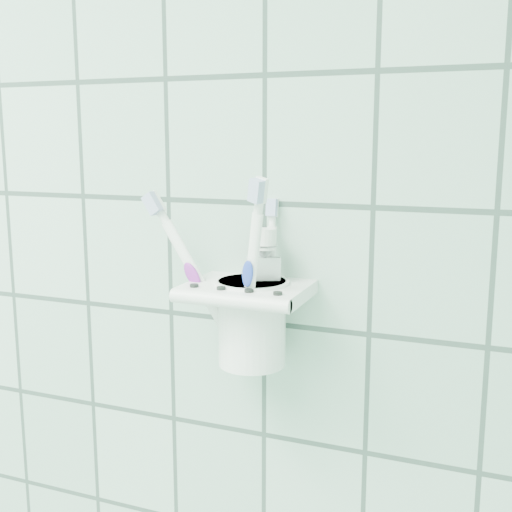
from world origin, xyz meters
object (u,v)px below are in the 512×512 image
Objects in this scene: toothbrush_blue at (266,279)px; toothpaste_tube at (262,284)px; toothbrush_orange at (241,268)px; holder_bracket at (248,292)px; toothbrush_pink at (242,265)px; cup at (252,319)px.

toothbrush_blue is 1.22× the size of toothpaste_tube.
toothpaste_tube is at bearing 78.44° from toothbrush_orange.
holder_bracket is at bearing -151.13° from toothbrush_blue.
toothbrush_pink is 0.00m from toothbrush_orange.
toothbrush_pink is (-0.00, -0.01, 0.03)m from holder_bracket.
holder_bracket is 0.02m from toothpaste_tube.
toothpaste_tube is (0.01, 0.02, -0.03)m from toothbrush_pink.
toothbrush_blue is at bearing 72.41° from toothbrush_orange.
cup is (0.00, 0.00, -0.03)m from holder_bracket.
toothbrush_blue is 0.85× the size of toothbrush_orange.
holder_bracket is at bearing 86.04° from toothbrush_pink.
toothbrush_pink reaches higher than cup.
toothbrush_pink reaches higher than toothpaste_tube.
toothbrush_pink is at bearing -107.08° from cup.
toothbrush_orange reaches higher than toothpaste_tube.
holder_bracket is 0.04m from toothbrush_pink.
toothpaste_tube is at bearing 37.22° from holder_bracket.
toothbrush_pink is 1.16× the size of toothbrush_blue.
toothpaste_tube reaches higher than holder_bracket.
toothbrush_blue is at bearing 55.29° from toothbrush_pink.
toothbrush_pink is 0.04m from toothpaste_tube.
toothbrush_orange reaches higher than holder_bracket.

